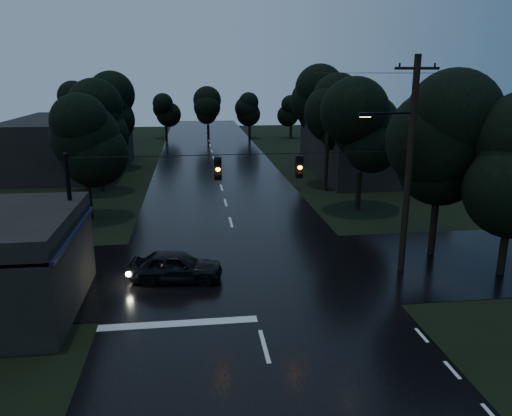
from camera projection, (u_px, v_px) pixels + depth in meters
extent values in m
cube|color=black|center=(221.00, 188.00, 41.29)|extent=(12.00, 120.00, 0.02)
cube|color=black|center=(244.00, 270.00, 24.05)|extent=(60.00, 9.00, 0.02)
cube|color=black|center=(73.00, 232.00, 19.49)|extent=(0.30, 7.00, 0.15)
cylinder|color=black|center=(52.00, 306.00, 17.04)|extent=(0.10, 0.10, 3.00)
cylinder|color=black|center=(87.00, 247.00, 22.78)|extent=(0.10, 0.10, 3.00)
cube|color=#EFCF5F|center=(64.00, 263.00, 18.23)|extent=(0.06, 1.60, 0.50)
cube|color=#EFCF5F|center=(80.00, 239.00, 20.82)|extent=(0.06, 1.20, 0.50)
cube|color=black|center=(369.00, 151.00, 46.24)|extent=(10.00, 14.00, 4.40)
cube|color=black|center=(71.00, 144.00, 48.50)|extent=(10.00, 16.00, 5.00)
cylinder|color=black|center=(409.00, 168.00, 22.70)|extent=(0.30, 0.30, 10.00)
cube|color=black|center=(417.00, 68.00, 21.55)|extent=(2.00, 0.12, 0.12)
cylinder|color=black|center=(390.00, 113.00, 21.91)|extent=(2.20, 0.10, 0.10)
cube|color=black|center=(365.00, 114.00, 21.79)|extent=(0.60, 0.25, 0.18)
cube|color=#FFB266|center=(365.00, 117.00, 21.81)|extent=(0.45, 0.18, 0.03)
cylinder|color=black|center=(327.00, 144.00, 39.40)|extent=(0.30, 0.30, 7.50)
cube|color=black|center=(329.00, 104.00, 38.57)|extent=(2.00, 0.12, 0.12)
cylinder|color=black|center=(72.00, 223.00, 21.40)|extent=(0.18, 0.18, 6.00)
cylinder|color=black|center=(245.00, 154.00, 21.58)|extent=(15.00, 0.03, 0.03)
cube|color=black|center=(218.00, 169.00, 21.59)|extent=(0.32, 0.25, 1.00)
sphere|color=orange|center=(218.00, 169.00, 21.44)|extent=(0.18, 0.18, 0.18)
cube|color=black|center=(299.00, 167.00, 22.03)|extent=(0.32, 0.25, 1.00)
sphere|color=orange|center=(300.00, 167.00, 21.88)|extent=(0.18, 0.18, 0.18)
cylinder|color=black|center=(433.00, 229.00, 25.86)|extent=(0.36, 0.36, 2.80)
sphere|color=black|center=(439.00, 164.00, 24.97)|extent=(4.48, 4.48, 4.48)
sphere|color=black|center=(442.00, 140.00, 24.66)|extent=(4.48, 4.48, 4.48)
sphere|color=black|center=(444.00, 115.00, 24.34)|extent=(4.48, 4.48, 4.48)
cylinder|color=black|center=(503.00, 250.00, 23.28)|extent=(0.36, 0.36, 2.45)
sphere|color=black|center=(512.00, 188.00, 22.50)|extent=(3.92, 3.92, 3.92)
cylinder|color=black|center=(89.00, 201.00, 32.21)|extent=(0.36, 0.36, 2.45)
sphere|color=black|center=(85.00, 155.00, 31.43)|extent=(3.92, 3.92, 3.92)
sphere|color=black|center=(84.00, 138.00, 31.15)|extent=(3.92, 3.92, 3.92)
sphere|color=black|center=(82.00, 121.00, 30.88)|extent=(3.92, 3.92, 3.92)
cylinder|color=black|center=(101.00, 175.00, 39.77)|extent=(0.36, 0.36, 2.62)
sphere|color=black|center=(98.00, 135.00, 38.94)|extent=(4.20, 4.20, 4.20)
sphere|color=black|center=(96.00, 121.00, 38.64)|extent=(4.20, 4.20, 4.20)
sphere|color=black|center=(95.00, 106.00, 38.35)|extent=(4.20, 4.20, 4.20)
cylinder|color=black|center=(112.00, 155.00, 49.25)|extent=(0.36, 0.36, 2.80)
sphere|color=black|center=(109.00, 120.00, 48.36)|extent=(4.48, 4.48, 4.48)
sphere|color=black|center=(108.00, 107.00, 48.04)|extent=(4.48, 4.48, 4.48)
sphere|color=black|center=(107.00, 94.00, 47.73)|extent=(4.48, 4.48, 4.48)
cylinder|color=black|center=(358.00, 191.00, 34.38)|extent=(0.36, 0.36, 2.62)
sphere|color=black|center=(361.00, 145.00, 33.54)|extent=(4.20, 4.20, 4.20)
sphere|color=black|center=(362.00, 128.00, 33.25)|extent=(4.20, 4.20, 4.20)
sphere|color=black|center=(363.00, 111.00, 32.95)|extent=(4.20, 4.20, 4.20)
cylinder|color=black|center=(335.00, 168.00, 42.09)|extent=(0.36, 0.36, 2.80)
sphere|color=black|center=(336.00, 128.00, 41.20)|extent=(4.48, 4.48, 4.48)
sphere|color=black|center=(337.00, 113.00, 40.88)|extent=(4.48, 4.48, 4.48)
sphere|color=black|center=(338.00, 98.00, 40.57)|extent=(4.48, 4.48, 4.48)
cylinder|color=black|center=(314.00, 150.00, 51.71)|extent=(0.36, 0.36, 2.97)
sphere|color=black|center=(315.00, 115.00, 50.76)|extent=(4.76, 4.76, 4.76)
sphere|color=black|center=(315.00, 102.00, 50.43)|extent=(4.76, 4.76, 4.76)
sphere|color=black|center=(316.00, 89.00, 50.09)|extent=(4.76, 4.76, 4.76)
imported|color=black|center=(176.00, 266.00, 22.70)|extent=(4.33, 2.12, 1.42)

